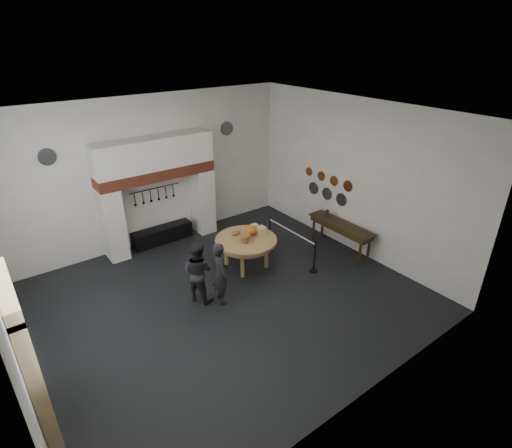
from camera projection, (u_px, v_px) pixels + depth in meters
floor at (226, 298)px, 10.07m from camera, size 9.00×8.00×0.02m
ceiling at (219, 117)px, 8.09m from camera, size 9.00×8.00×0.02m
wall_back at (152, 172)px, 11.96m from camera, size 9.00×0.02×4.50m
wall_front at (361, 305)px, 6.19m from camera, size 9.00×0.02×4.50m
wall_right at (355, 178)px, 11.49m from camera, size 0.02×8.00×4.50m
chimney_pier_left at (113, 224)px, 11.43m from camera, size 0.55×0.70×2.15m
chimney_pier_right at (203, 200)px, 13.01m from camera, size 0.55×0.70×2.15m
hearth_brick_band at (156, 173)px, 11.68m from camera, size 3.50×0.72×0.32m
chimney_hood at (154, 153)px, 11.41m from camera, size 3.50×0.70×0.90m
iron_range at (162, 235)px, 12.64m from camera, size 1.90×0.45×0.50m
utensil_rail at (155, 188)px, 12.12m from camera, size 1.60×0.02×0.02m
door_recess at (23, 365)px, 6.40m from camera, size 0.04×1.10×2.50m
door_jamb_near at (37, 389)px, 5.92m from camera, size 0.22×0.30×2.60m
door_jamb_far at (21, 336)px, 6.93m from camera, size 0.22×0.30×2.60m
door_lintel at (6, 292)px, 5.83m from camera, size 0.22×1.70×0.30m
wall_plaque at (3, 293)px, 7.55m from camera, size 0.05×0.34×0.44m
work_table at (246, 240)px, 11.08m from camera, size 2.16×2.16×0.07m
pumpkin at (250, 230)px, 11.17m from camera, size 0.36×0.36×0.31m
cheese_block_big at (261, 231)px, 11.24m from camera, size 0.22×0.22×0.24m
cheese_block_small at (254, 228)px, 11.46m from camera, size 0.18×0.18×0.20m
wicker_basket at (245, 239)px, 10.83m from camera, size 0.40×0.40×0.22m
bread_loaf at (236, 233)px, 11.23m from camera, size 0.31×0.18×0.13m
visitor_near at (220, 273)px, 9.62m from camera, size 0.50×0.66×1.62m
visitor_far at (198, 272)px, 9.70m from camera, size 0.90×0.97×1.59m
side_table at (341, 225)px, 11.88m from camera, size 0.55×2.20×0.06m
pewter_jug at (327, 214)px, 12.25m from camera, size 0.12×0.12×0.22m
copper_pan_a at (348, 186)px, 11.74m from camera, size 0.03×0.34×0.34m
copper_pan_b at (334, 181)px, 12.14m from camera, size 0.03×0.32×0.32m
copper_pan_c at (321, 176)px, 12.54m from camera, size 0.03×0.30×0.30m
copper_pan_d at (309, 172)px, 12.93m from camera, size 0.03×0.28×0.28m
pewter_plate_left at (341, 200)px, 12.11m from camera, size 0.03×0.40×0.40m
pewter_plate_mid at (327, 194)px, 12.54m from camera, size 0.03×0.40×0.40m
pewter_plate_right at (314, 188)px, 12.97m from camera, size 0.03×0.40×0.40m
pewter_plate_back_left at (47, 157)px, 10.07m from camera, size 0.44×0.03×0.44m
pewter_plate_back_right at (227, 128)px, 12.96m from camera, size 0.44×0.03×0.44m
barrier_post_near at (315, 257)px, 10.99m from camera, size 0.05×0.05×0.90m
barrier_post_far at (269, 231)px, 12.43m from camera, size 0.05×0.05×0.90m
barrier_rope at (291, 231)px, 11.53m from camera, size 0.04×2.00×0.04m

